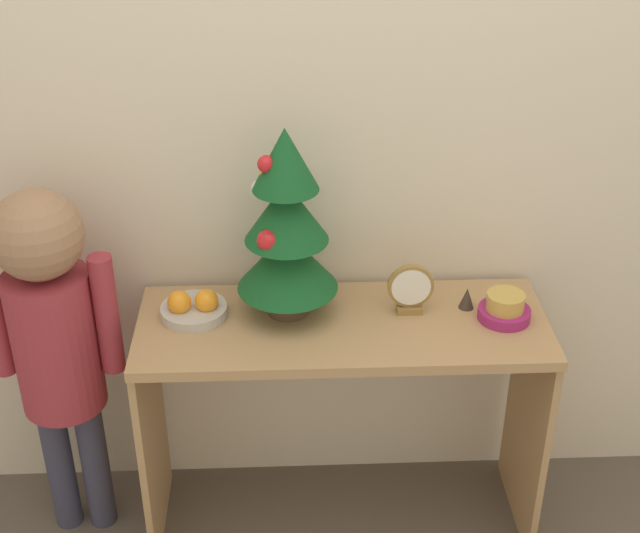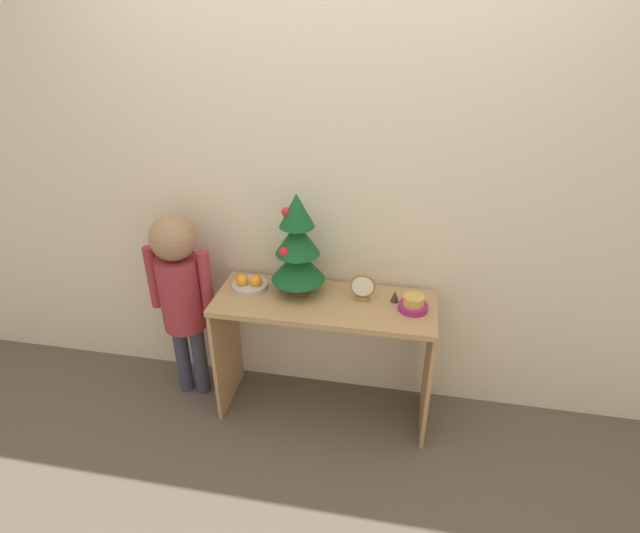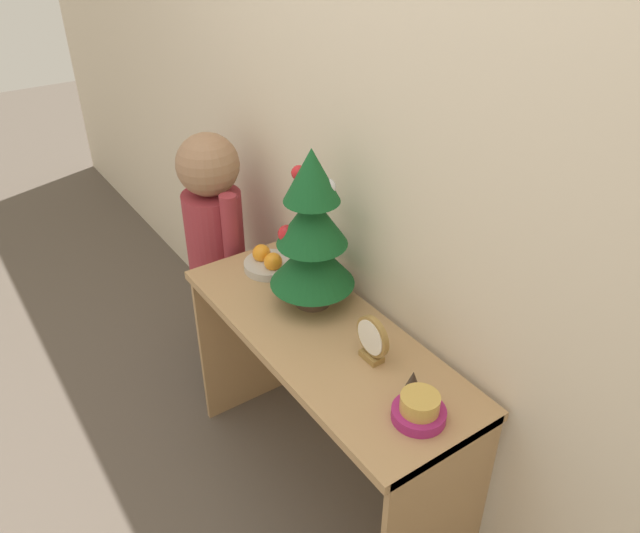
% 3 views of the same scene
% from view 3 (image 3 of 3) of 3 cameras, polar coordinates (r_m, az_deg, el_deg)
% --- Properties ---
extents(ground_plane, '(12.00, 12.00, 0.00)m').
position_cam_3_polar(ground_plane, '(2.41, -4.31, -21.56)').
color(ground_plane, brown).
extents(back_wall, '(7.00, 0.05, 2.50)m').
position_cam_3_polar(back_wall, '(1.83, 6.98, 9.91)').
color(back_wall, beige).
rests_on(back_wall, ground_plane).
extents(console_table, '(1.13, 0.42, 0.73)m').
position_cam_3_polar(console_table, '(2.06, 0.19, -9.66)').
color(console_table, tan).
rests_on(console_table, ground_plane).
extents(mini_tree, '(0.28, 0.28, 0.54)m').
position_cam_3_polar(mini_tree, '(1.94, -0.75, 3.13)').
color(mini_tree, '#4C3828').
rests_on(mini_tree, console_table).
extents(fruit_bowl, '(0.18, 0.18, 0.08)m').
position_cam_3_polar(fruit_bowl, '(2.25, -4.72, 0.38)').
color(fruit_bowl, '#B7B2A8').
rests_on(fruit_bowl, console_table).
extents(singing_bowl, '(0.14, 0.14, 0.08)m').
position_cam_3_polar(singing_bowl, '(1.68, 9.06, -12.76)').
color(singing_bowl, '#9E2366').
rests_on(singing_bowl, console_table).
extents(desk_clock, '(0.13, 0.04, 0.15)m').
position_cam_3_polar(desk_clock, '(1.81, 4.79, -6.67)').
color(desk_clock, olive).
rests_on(desk_clock, console_table).
extents(figurine, '(0.04, 0.04, 0.06)m').
position_cam_3_polar(figurine, '(1.76, 8.48, -10.25)').
color(figurine, '#382D23').
rests_on(figurine, console_table).
extents(child_figure, '(0.37, 0.24, 1.13)m').
position_cam_3_polar(child_figure, '(2.55, -9.63, 3.29)').
color(child_figure, '#38384C').
rests_on(child_figure, ground_plane).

